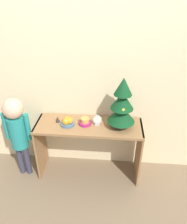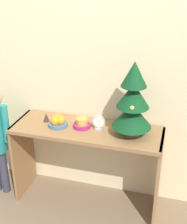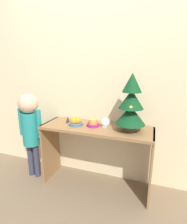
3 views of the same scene
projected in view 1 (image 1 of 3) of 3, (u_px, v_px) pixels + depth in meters
ground_plane at (87, 184)px, 2.75m from camera, size 12.00×12.00×0.00m
back_wall at (91, 77)px, 2.51m from camera, size 7.00×0.05×2.50m
console_table at (89, 136)px, 2.63m from camera, size 1.25×0.43×0.75m
mini_tree at (122, 105)px, 2.37m from camera, size 0.31×0.31×0.60m
fruit_bowl at (67, 122)px, 2.52m from camera, size 0.16×0.16×0.10m
singing_bowl at (85, 122)px, 2.54m from camera, size 0.14×0.14×0.08m
desk_clock at (97, 120)px, 2.51m from camera, size 0.11×0.04×0.13m
figurine at (58, 119)px, 2.58m from camera, size 0.05×0.05×0.08m
child_figure at (17, 128)px, 2.55m from camera, size 0.32×0.24×1.10m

